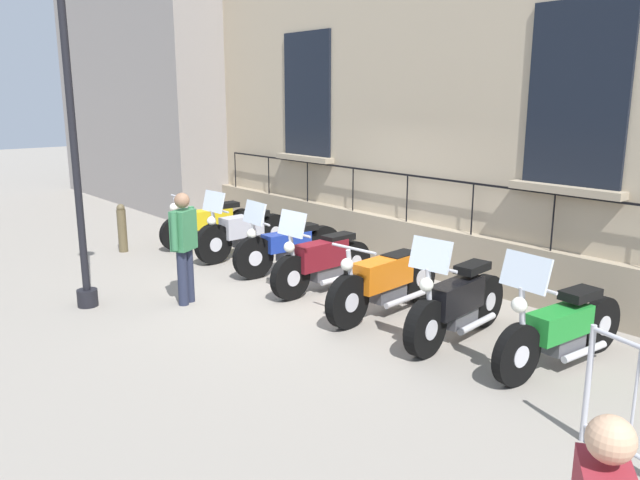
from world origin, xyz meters
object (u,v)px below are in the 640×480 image
Objects in this scene: motorcycle_blue at (288,247)px; pedestrian_walking at (184,242)px; motorcycle_orange at (385,282)px; lamppost at (73,133)px; motorcycle_maroon at (322,262)px; motorcycle_yellow at (210,224)px; motorcycle_green at (560,330)px; motorcycle_silver at (243,233)px; motorcycle_black at (457,305)px; bollard at (122,228)px.

motorcycle_blue is 2.16m from pedestrian_walking.
lamppost is at bearing -44.44° from motorcycle_orange.
motorcycle_maroon is at bearing 78.61° from motorcycle_blue.
pedestrian_walking is (1.85, -0.80, 0.44)m from motorcycle_maroon.
motorcycle_yellow is 3.54m from pedestrian_walking.
motorcycle_yellow is at bearing -90.25° from motorcycle_green.
motorcycle_blue is at bearing 91.68° from motorcycle_silver.
motorcycle_orange is 2.42m from motorcycle_green.
pedestrian_walking reaches higher than motorcycle_green.
motorcycle_yellow is 6.17m from motorcycle_black.
motorcycle_yellow is 1.01× the size of motorcycle_blue.
lamppost is at bearing -54.46° from motorcycle_black.
pedestrian_walking is at bearing -65.83° from motorcycle_green.
motorcycle_black is at bearing 125.54° from lamppost.
lamppost is at bearing 32.99° from motorcycle_yellow.
motorcycle_green is at bearing 94.82° from motorcycle_orange.
motorcycle_maroon is 3.88m from lamppost.
motorcycle_blue is at bearing -170.40° from pedestrian_walking.
motorcycle_silver is at bearing -141.27° from pedestrian_walking.
motorcycle_orange is at bearing 86.68° from motorcycle_silver.
lamppost is at bearing 58.16° from bollard.
pedestrian_walking is at bearing -61.43° from motorcycle_black.
lamppost is 2.03m from pedestrian_walking.
motorcycle_black reaches higher than motorcycle_orange.
motorcycle_silver is 2.35m from bollard.
motorcycle_blue is 2.48m from motorcycle_orange.
motorcycle_silver is at bearing 129.96° from bollard.
motorcycle_orange is at bearing 88.95° from motorcycle_maroon.
motorcycle_maroon is 0.43× the size of lamppost.
motorcycle_silver is 2.27× the size of bollard.
motorcycle_orange reaches higher than motorcycle_yellow.
motorcycle_black is (0.04, 2.52, -0.01)m from motorcycle_maroon.
motorcycle_blue is 4.87m from motorcycle_green.
motorcycle_black is 0.94× the size of motorcycle_green.
motorcycle_black is at bearing 87.28° from motorcycle_silver.
pedestrian_walking is (-1.12, 0.78, -1.50)m from lamppost.
motorcycle_green is (0.03, 7.36, 0.01)m from motorcycle_yellow.
motorcycle_green reaches higher than motorcycle_silver.
motorcycle_blue is at bearing -90.61° from motorcycle_green.
motorcycle_yellow reaches higher than bollard.
motorcycle_silver is at bearing -164.82° from lamppost.
motorcycle_black is 0.44× the size of lamppost.
motorcycle_green is at bearing 114.17° from pedestrian_walking.
motorcycle_orange is 0.48× the size of lamppost.
motorcycle_black is (0.24, 4.96, -0.01)m from motorcycle_silver.
motorcycle_silver is 1.30× the size of pedestrian_walking.
motorcycle_yellow is 1.64m from bollard.
motorcycle_orange is 4.56m from lamppost.
motorcycle_silver is 0.96× the size of motorcycle_green.
motorcycle_blue is 0.97× the size of motorcycle_green.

